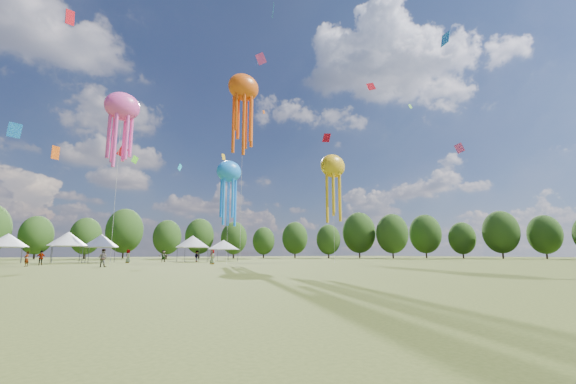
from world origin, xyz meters
TOP-DOWN VIEW (x-y plane):
  - ground at (0.00, 0.00)m, footprint 300.00×300.00m
  - spectator_near at (-9.49, 32.83)m, footprint 1.10×1.05m
  - spectators_far at (1.09, 47.39)m, footprint 24.70×15.41m
  - festival_tents at (-2.39, 54.40)m, footprint 37.46×9.16m
  - show_kites at (0.98, 36.50)m, footprint 48.96×13.07m
  - small_kites at (-0.65, 42.62)m, footprint 73.38×56.29m
  - treeline at (-3.87, 62.51)m, footprint 201.57×95.24m

SIDE VIEW (x-z plane):
  - ground at x=0.00m, z-range 0.00..0.00m
  - spectator_near at x=-9.49m, z-range 0.00..1.79m
  - spectators_far at x=1.09m, z-range -0.04..1.86m
  - festival_tents at x=-2.39m, z-range 0.99..5.41m
  - treeline at x=-3.87m, z-range -0.17..13.26m
  - show_kites at x=0.98m, z-range 3.56..32.92m
  - small_kites at x=-0.65m, z-range 8.20..52.00m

